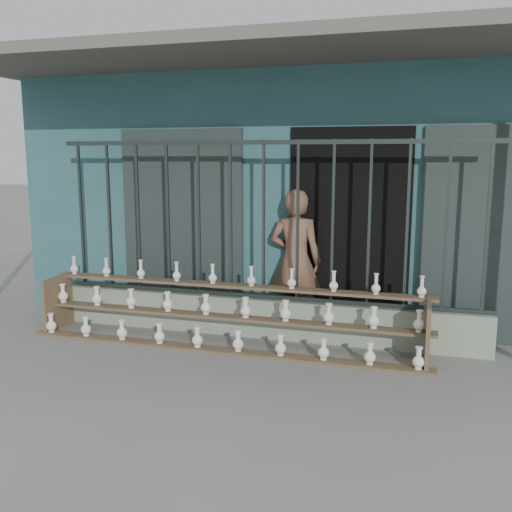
# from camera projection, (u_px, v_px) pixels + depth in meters

# --- Properties ---
(ground) EXTENTS (60.00, 60.00, 0.00)m
(ground) POSITION_uv_depth(u_px,v_px,m) (226.00, 377.00, 5.42)
(ground) COLOR slate
(workshop_building) EXTENTS (7.40, 6.60, 3.21)m
(workshop_building) POSITION_uv_depth(u_px,v_px,m) (313.00, 184.00, 9.13)
(workshop_building) COLOR #2D5960
(workshop_building) RESTS_ON ground
(parapet_wall) EXTENTS (5.00, 0.20, 0.45)m
(parapet_wall) POSITION_uv_depth(u_px,v_px,m) (263.00, 317.00, 6.61)
(parapet_wall) COLOR gray
(parapet_wall) RESTS_ON ground
(security_fence) EXTENTS (5.00, 0.04, 1.80)m
(security_fence) POSITION_uv_depth(u_px,v_px,m) (264.00, 221.00, 6.41)
(security_fence) COLOR #283330
(security_fence) RESTS_ON parapet_wall
(shelf_rack) EXTENTS (4.50, 0.68, 0.85)m
(shelf_rack) POSITION_uv_depth(u_px,v_px,m) (225.00, 314.00, 6.28)
(shelf_rack) COLOR brown
(shelf_rack) RESTS_ON ground
(elderly_woman) EXTENTS (0.63, 0.43, 1.70)m
(elderly_woman) POSITION_uv_depth(u_px,v_px,m) (295.00, 261.00, 6.74)
(elderly_woman) COLOR brown
(elderly_woman) RESTS_ON ground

